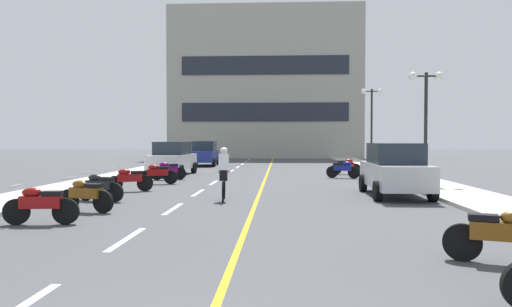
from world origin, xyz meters
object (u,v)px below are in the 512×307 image
street_lamp_mid (426,101)px  motorcycle_3 (85,194)px  motorcycle_6 (158,173)px  motorcycle_1 (502,234)px  motorcycle_9 (346,166)px  parked_car_near (395,170)px  motorcycle_4 (100,186)px  motorcycle_8 (343,169)px  motorcycle_7 (168,170)px  parked_car_mid (172,158)px  motorcycle_5 (129,179)px  cyclist_rider (224,173)px  parked_car_far (205,153)px  street_lamp_far (372,110)px  motorcycle_2 (40,204)px

street_lamp_mid → motorcycle_3: 14.13m
motorcycle_6 → motorcycle_3: bearing=-89.2°
motorcycle_1 → motorcycle_9: (0.21, 19.00, 0.00)m
parked_car_near → motorcycle_4: size_ratio=2.54×
motorcycle_8 → motorcycle_9: (0.51, 2.65, 0.00)m
street_lamp_mid → parked_car_near: street_lamp_mid is taller
motorcycle_1 → parked_car_near: bearing=86.9°
street_lamp_mid → motorcycle_1: street_lamp_mid is taller
parked_car_near → motorcycle_7: (-9.31, 5.99, -0.44)m
parked_car_mid → motorcycle_1: size_ratio=2.62×
motorcycle_5 → cyclist_rider: (3.81, -2.34, 0.41)m
street_lamp_mid → motorcycle_3: (-11.32, -7.88, -3.10)m
motorcycle_3 → motorcycle_1: bearing=-29.3°
street_lamp_mid → parked_car_far: bearing=129.0°
street_lamp_far → motorcycle_9: size_ratio=3.16×
motorcycle_4 → motorcycle_8: size_ratio=1.02×
parked_car_near → motorcycle_6: 10.02m
parked_car_near → motorcycle_2: (-9.38, -5.93, -0.44)m
street_lamp_far → motorcycle_8: 10.47m
motorcycle_4 → cyclist_rider: (3.87, 0.42, 0.41)m
motorcycle_3 → motorcycle_4: bearing=102.0°
street_lamp_far → motorcycle_5: 20.19m
street_lamp_mid → street_lamp_far: (0.21, 12.95, 0.43)m
motorcycle_4 → motorcycle_9: bearing=52.1°
motorcycle_9 → motorcycle_8: bearing=-100.8°
parked_car_mid → motorcycle_1: (9.35, -18.07, -0.44)m
parked_car_far → motorcycle_4: size_ratio=2.55×
motorcycle_1 → motorcycle_3: 9.92m
parked_car_near → motorcycle_2: size_ratio=2.48×
motorcycle_5 → motorcycle_7: same height
street_lamp_far → motorcycle_7: street_lamp_far is taller
motorcycle_2 → motorcycle_5: 6.83m
street_lamp_mid → motorcycle_4: bearing=-154.2°
street_lamp_far → parked_car_far: size_ratio=1.26×
street_lamp_far → motorcycle_7: 16.31m
parked_car_near → parked_car_far: same height
motorcycle_2 → motorcycle_5: (-0.16, 6.83, 0.00)m
motorcycle_6 → motorcycle_9: bearing=34.9°
street_lamp_mid → motorcycle_3: size_ratio=2.81×
parked_car_far → motorcycle_1: bearing=-71.6°
parked_car_near → motorcycle_2: parked_car_near is taller
motorcycle_7 → motorcycle_1: bearing=-59.3°
motorcycle_4 → motorcycle_5: size_ratio=1.00×
motorcycle_5 → cyclist_rider: size_ratio=0.94×
parked_car_far → motorcycle_8: bearing=-51.0°
motorcycle_5 → motorcycle_9: same height
parked_car_mid → motorcycle_2: (0.45, -15.11, -0.44)m
motorcycle_1 → cyclist_rider: (-5.25, 7.45, 0.41)m
motorcycle_3 → parked_car_far: bearing=91.0°
street_lamp_mid → parked_car_near: bearing=-119.6°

